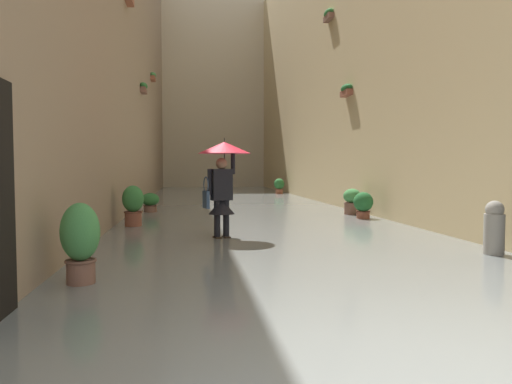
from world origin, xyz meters
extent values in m
plane|color=gray|center=(0.00, -14.71, 0.00)|extent=(73.57, 73.57, 0.00)
cube|color=slate|center=(0.00, -14.71, 0.04)|extent=(7.49, 35.43, 0.07)
cube|color=tan|center=(-4.24, -14.71, 6.16)|extent=(1.80, 33.43, 12.31)
cube|color=brown|center=(-3.24, -12.08, 3.72)|extent=(0.20, 0.70, 0.18)
ellipsoid|color=#23602D|center=(-3.24, -12.08, 3.88)|extent=(0.28, 0.76, 0.24)
cube|color=brown|center=(-3.24, -14.10, 6.65)|extent=(0.20, 0.70, 0.18)
ellipsoid|color=#387F3D|center=(-3.24, -14.10, 6.81)|extent=(0.28, 0.76, 0.24)
cube|color=gray|center=(4.24, -14.71, 6.45)|extent=(1.80, 33.43, 12.91)
cube|color=#9E563D|center=(3.24, -20.08, 5.44)|extent=(0.20, 0.70, 0.18)
ellipsoid|color=#428947|center=(3.24, -20.08, 5.60)|extent=(0.28, 0.76, 0.24)
cube|color=brown|center=(3.24, -15.29, 4.16)|extent=(0.20, 0.70, 0.18)
ellipsoid|color=#2D7033|center=(3.24, -15.29, 4.32)|extent=(0.28, 0.76, 0.24)
cube|color=#9E563D|center=(3.24, -11.30, 6.01)|extent=(0.20, 0.70, 0.18)
cube|color=beige|center=(0.00, -30.33, 6.89)|extent=(10.29, 1.80, 13.78)
cube|color=#2D2319|center=(1.13, -6.50, 0.05)|extent=(0.17, 0.26, 0.10)
cylinder|color=black|center=(1.13, -6.50, 0.44)|extent=(0.15, 0.15, 0.69)
cube|color=#2D2319|center=(0.96, -6.54, 0.05)|extent=(0.17, 0.26, 0.10)
cylinder|color=black|center=(0.96, -6.54, 0.44)|extent=(0.15, 0.15, 0.69)
cube|color=black|center=(1.05, -6.52, 1.08)|extent=(0.42, 0.31, 0.59)
cone|color=black|center=(1.05, -6.52, 0.67)|extent=(0.61, 0.61, 0.28)
sphere|color=#8C664C|center=(1.05, -6.52, 1.48)|extent=(0.21, 0.21, 0.21)
cylinder|color=black|center=(0.82, -6.58, 1.50)|extent=(0.10, 0.10, 0.44)
cylinder|color=black|center=(1.27, -6.46, 1.14)|extent=(0.10, 0.10, 0.48)
cylinder|color=black|center=(0.99, -6.53, 1.58)|extent=(0.02, 0.02, 0.40)
cone|color=red|center=(0.99, -6.53, 1.78)|extent=(1.00, 1.00, 0.22)
cylinder|color=black|center=(0.99, -6.53, 1.92)|extent=(0.01, 0.01, 0.08)
cube|color=#334766|center=(1.34, -6.42, 0.81)|extent=(0.13, 0.29, 0.32)
torus|color=#334766|center=(1.34, -6.42, 1.09)|extent=(0.09, 0.30, 0.30)
cylinder|color=brown|center=(-2.84, -9.42, 0.13)|extent=(0.34, 0.34, 0.25)
torus|color=brown|center=(-2.84, -9.42, 0.25)|extent=(0.37, 0.37, 0.04)
ellipsoid|color=#23602D|center=(-2.84, -9.42, 0.51)|extent=(0.51, 0.51, 0.51)
cylinder|color=brown|center=(2.89, -3.18, 0.17)|extent=(0.32, 0.32, 0.34)
torus|color=brown|center=(2.89, -3.18, 0.34)|extent=(0.36, 0.36, 0.04)
ellipsoid|color=#428947|center=(2.89, -3.18, 0.67)|extent=(0.44, 0.44, 0.67)
cylinder|color=brown|center=(2.91, -8.61, 0.19)|extent=(0.38, 0.38, 0.39)
torus|color=brown|center=(2.91, -8.61, 0.39)|extent=(0.41, 0.41, 0.04)
ellipsoid|color=#387F3D|center=(2.91, -8.61, 0.69)|extent=(0.48, 0.48, 0.60)
cylinder|color=brown|center=(-2.92, -10.53, 0.19)|extent=(0.44, 0.44, 0.39)
torus|color=brown|center=(-2.92, -10.53, 0.39)|extent=(0.47, 0.47, 0.04)
ellipsoid|color=#428947|center=(-2.92, -10.53, 0.59)|extent=(0.50, 0.50, 0.41)
cylinder|color=brown|center=(2.80, -12.05, 0.13)|extent=(0.38, 0.38, 0.26)
torus|color=brown|center=(2.80, -12.05, 0.26)|extent=(0.41, 0.41, 0.04)
ellipsoid|color=#2D7033|center=(2.80, -12.05, 0.45)|extent=(0.53, 0.53, 0.38)
cylinder|color=#9E563D|center=(-2.81, -21.02, 0.15)|extent=(0.36, 0.36, 0.30)
torus|color=brown|center=(-2.81, -21.02, 0.30)|extent=(0.40, 0.40, 0.04)
ellipsoid|color=#2D7033|center=(-2.81, -21.02, 0.57)|extent=(0.51, 0.51, 0.54)
cylinder|color=gray|center=(-2.98, -4.22, 0.35)|extent=(0.30, 0.30, 0.70)
sphere|color=gray|center=(-2.98, -4.22, 0.76)|extent=(0.27, 0.27, 0.27)
camera|label=1|loc=(1.65, 2.52, 1.42)|focal=33.70mm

